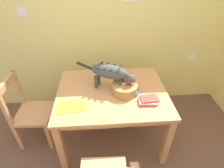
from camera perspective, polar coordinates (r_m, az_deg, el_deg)
wall_rear at (r=2.54m, az=-2.05°, el=18.17°), size 4.27×0.11×2.50m
dining_table at (r=2.09m, az=0.00°, el=-4.20°), size 1.24×0.98×0.76m
cat at (r=1.96m, az=-0.42°, el=3.61°), size 0.64×0.33×0.31m
saucer_bowl at (r=2.02m, az=5.68°, el=-2.42°), size 0.21×0.21×0.03m
coffee_mug at (r=1.98m, az=5.89°, el=-1.06°), size 0.13×0.09×0.09m
magazine at (r=1.88m, az=-12.81°, el=-7.11°), size 0.31×0.22×0.01m
book_stack at (r=1.91m, az=11.59°, el=-5.15°), size 0.21×0.14×0.06m
wicker_basket at (r=1.99m, az=4.03°, el=-1.43°), size 0.29×0.29×0.11m
wooden_chair_near at (r=2.44m, az=-24.57°, el=-8.15°), size 0.44×0.44×0.93m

